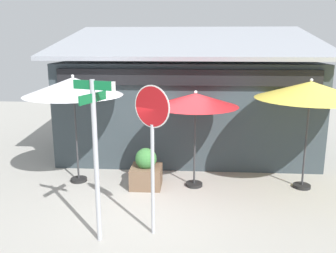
% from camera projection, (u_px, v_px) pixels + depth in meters
% --- Properties ---
extents(ground_plane, '(28.00, 28.00, 0.10)m').
position_uv_depth(ground_plane, '(156.00, 208.00, 8.35)').
color(ground_plane, '#9E9B93').
extents(cafe_building, '(8.34, 5.28, 4.25)m').
position_uv_depth(cafe_building, '(188.00, 102.00, 12.40)').
color(cafe_building, '#333D42').
rests_on(cafe_building, ground).
extents(street_sign_post, '(0.81, 0.75, 3.07)m').
position_uv_depth(street_sign_post, '(96.00, 147.00, 6.48)').
color(street_sign_post, '#A8AAB2').
rests_on(street_sign_post, ground).
extents(stop_sign, '(0.69, 0.42, 2.94)m').
position_uv_depth(stop_sign, '(152.00, 132.00, 6.68)').
color(stop_sign, '#A8AAB2').
rests_on(stop_sign, ground).
extents(patio_umbrella_ivory_left, '(2.54, 2.54, 2.88)m').
position_uv_depth(patio_umbrella_ivory_left, '(73.00, 87.00, 9.21)').
color(patio_umbrella_ivory_left, black).
rests_on(patio_umbrella_ivory_left, ground).
extents(patio_umbrella_crimson_center, '(2.16, 2.16, 2.52)m').
position_uv_depth(patio_umbrella_crimson_center, '(196.00, 101.00, 8.95)').
color(patio_umbrella_crimson_center, black).
rests_on(patio_umbrella_crimson_center, ground).
extents(patio_umbrella_mustard_right, '(2.68, 2.68, 2.83)m').
position_uv_depth(patio_umbrella_mustard_right, '(311.00, 91.00, 8.78)').
color(patio_umbrella_mustard_right, black).
rests_on(patio_umbrella_mustard_right, ground).
extents(sidewalk_planter, '(0.79, 0.79, 1.04)m').
position_uv_depth(sidewalk_planter, '(146.00, 171.00, 9.33)').
color(sidewalk_planter, brown).
rests_on(sidewalk_planter, ground).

